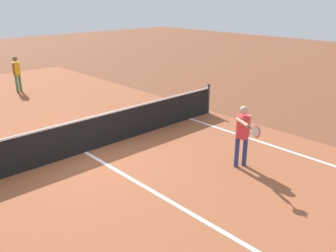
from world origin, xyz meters
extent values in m
plane|color=brown|center=(0.00, 0.00, 0.00)|extent=(60.00, 60.00, 0.00)
cube|color=#9E5433|center=(0.00, 0.00, 0.00)|extent=(10.62, 24.40, 0.00)
cube|color=white|center=(0.00, -3.20, 0.00)|extent=(0.10, 6.40, 0.01)
cylinder|color=#33383D|center=(5.05, 0.00, 0.54)|extent=(0.09, 0.09, 1.07)
cube|color=black|center=(0.00, 0.00, 0.46)|extent=(10.11, 0.02, 0.91)
cube|color=white|center=(0.00, 0.00, 0.94)|extent=(10.11, 0.03, 0.05)
cylinder|color=navy|center=(2.49, -3.41, 0.38)|extent=(0.11, 0.11, 0.77)
cylinder|color=navy|center=(2.29, -3.31, 0.38)|extent=(0.11, 0.11, 0.77)
cylinder|color=red|center=(2.39, -3.36, 1.04)|extent=(0.32, 0.32, 0.54)
sphere|color=tan|center=(2.39, -3.36, 1.46)|extent=(0.21, 0.21, 0.21)
cylinder|color=tan|center=(2.55, -3.44, 1.05)|extent=(0.08, 0.08, 0.52)
cylinder|color=tan|center=(2.13, -3.52, 1.26)|extent=(0.30, 0.51, 0.08)
cylinder|color=black|center=(1.97, -3.86, 1.26)|extent=(0.12, 0.21, 0.03)
torus|color=red|center=(1.86, -4.07, 1.26)|extent=(0.14, 0.26, 0.28)
cylinder|color=silver|center=(1.86, -4.07, 1.26)|extent=(0.23, 0.11, 0.25)
cylinder|color=#3F7247|center=(1.35, 7.73, 0.39)|extent=(0.11, 0.11, 0.77)
cylinder|color=#3F7247|center=(1.16, 7.62, 0.39)|extent=(0.11, 0.11, 0.77)
cylinder|color=gold|center=(1.25, 7.68, 1.04)|extent=(0.32, 0.32, 0.54)
sphere|color=brown|center=(1.25, 7.68, 1.46)|extent=(0.21, 0.21, 0.21)
cylinder|color=brown|center=(1.40, 7.77, 1.05)|extent=(0.08, 0.08, 0.53)
cylinder|color=brown|center=(1.11, 7.59, 1.05)|extent=(0.08, 0.08, 0.53)
camera|label=1|loc=(-4.35, -7.96, 3.98)|focal=37.92mm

